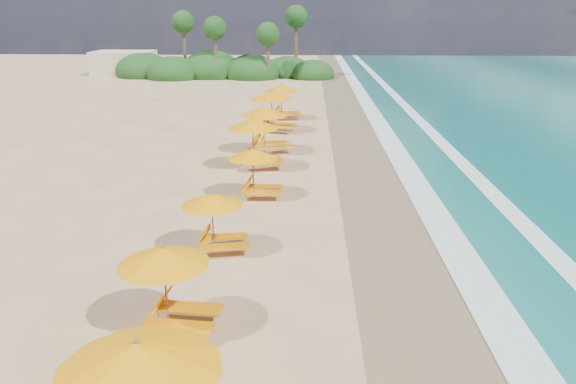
% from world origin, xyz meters
% --- Properties ---
extents(ground, '(160.00, 160.00, 0.00)m').
position_xyz_m(ground, '(0.00, 0.00, 0.00)').
color(ground, tan).
rests_on(ground, ground).
extents(wet_sand, '(4.00, 160.00, 0.01)m').
position_xyz_m(wet_sand, '(4.00, 0.00, 0.01)').
color(wet_sand, '#897552').
rests_on(wet_sand, ground).
extents(surf_foam, '(4.00, 160.00, 0.01)m').
position_xyz_m(surf_foam, '(6.70, 0.00, 0.03)').
color(surf_foam, white).
rests_on(surf_foam, ground).
extents(station_3, '(2.50, 2.35, 2.19)m').
position_xyz_m(station_3, '(-2.44, -6.93, 1.23)').
color(station_3, olive).
rests_on(station_3, ground).
extents(station_4, '(2.43, 2.33, 2.01)m').
position_xyz_m(station_4, '(-2.12, -2.47, 1.13)').
color(station_4, olive).
rests_on(station_4, ground).
extents(station_5, '(2.26, 2.08, 2.11)m').
position_xyz_m(station_5, '(-1.38, 2.90, 1.18)').
color(station_5, olive).
rests_on(station_5, ground).
extents(station_6, '(3.05, 2.92, 2.54)m').
position_xyz_m(station_6, '(-1.79, 7.19, 1.42)').
color(station_6, olive).
rests_on(station_6, ground).
extents(station_7, '(3.30, 3.23, 2.60)m').
position_xyz_m(station_7, '(-1.53, 10.40, 1.45)').
color(station_7, olive).
rests_on(station_7, ground).
extents(station_8, '(3.30, 3.20, 2.65)m').
position_xyz_m(station_8, '(-1.49, 15.74, 1.49)').
color(station_8, olive).
rests_on(station_8, ground).
extents(station_9, '(2.95, 2.80, 2.52)m').
position_xyz_m(station_9, '(-1.11, 20.03, 1.41)').
color(station_9, olive).
rests_on(station_9, ground).
extents(treeline, '(25.80, 8.80, 9.74)m').
position_xyz_m(treeline, '(-9.94, 45.51, 1.00)').
color(treeline, '#163D14').
rests_on(treeline, ground).
extents(beach_building, '(7.00, 5.00, 2.80)m').
position_xyz_m(beach_building, '(-22.00, 48.00, 1.40)').
color(beach_building, beige).
rests_on(beach_building, ground).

